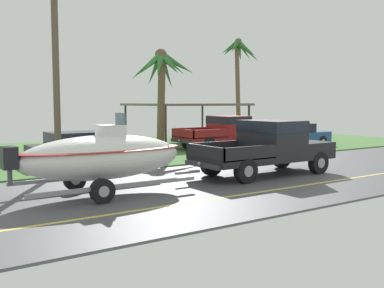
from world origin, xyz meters
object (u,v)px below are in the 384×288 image
(pickup_truck_towing, at_px, (271,145))
(carport_awning, at_px, (186,105))
(utility_pole, at_px, (56,68))
(parked_sedan_near, at_px, (84,149))
(palm_tree_mid, at_px, (161,74))
(boat_on_trailer, at_px, (103,157))
(palm_tree_near_left, at_px, (239,60))
(parked_pickup_background, at_px, (228,130))
(parked_sedan_far, at_px, (292,136))

(pickup_truck_towing, distance_m, carport_awning, 13.01)
(pickup_truck_towing, height_order, utility_pole, utility_pole)
(parked_sedan_near, bearing_deg, palm_tree_mid, 26.92)
(parked_sedan_near, bearing_deg, boat_on_trailer, -106.04)
(palm_tree_mid, bearing_deg, parked_sedan_near, -153.08)
(parked_sedan_near, height_order, palm_tree_near_left, palm_tree_near_left)
(palm_tree_near_left, relative_size, palm_tree_mid, 1.33)
(parked_pickup_background, xyz_separation_m, parked_sedan_near, (-9.04, -1.76, -0.35))
(boat_on_trailer, relative_size, parked_sedan_near, 1.32)
(boat_on_trailer, bearing_deg, parked_sedan_far, 23.88)
(parked_pickup_background, xyz_separation_m, utility_pole, (-10.59, -3.28, 2.78))
(boat_on_trailer, relative_size, carport_awning, 0.90)
(parked_sedan_near, relative_size, parked_sedan_far, 0.97)
(parked_pickup_background, height_order, carport_awning, carport_awning)
(pickup_truck_towing, relative_size, parked_pickup_background, 0.97)
(palm_tree_near_left, height_order, utility_pole, utility_pole)
(boat_on_trailer, bearing_deg, utility_pole, 87.43)
(pickup_truck_towing, distance_m, utility_pole, 8.22)
(utility_pole, bearing_deg, parked_sedan_far, 6.88)
(utility_pole, bearing_deg, parked_pickup_background, 17.23)
(palm_tree_mid, bearing_deg, pickup_truck_towing, -93.83)
(boat_on_trailer, bearing_deg, parked_sedan_near, 73.96)
(palm_tree_mid, distance_m, utility_pole, 8.02)
(pickup_truck_towing, xyz_separation_m, utility_pole, (-6.24, 4.60, 2.74))
(utility_pole, bearing_deg, parked_sedan_near, 44.52)
(parked_pickup_background, height_order, parked_sedan_near, parked_pickup_background)
(boat_on_trailer, distance_m, carport_awning, 16.35)
(parked_pickup_background, bearing_deg, parked_sedan_far, -25.14)
(palm_tree_mid, bearing_deg, boat_on_trailer, -128.62)
(parked_sedan_near, distance_m, palm_tree_near_left, 16.89)
(pickup_truck_towing, xyz_separation_m, carport_awning, (4.40, 12.17, 1.34))
(pickup_truck_towing, relative_size, boat_on_trailer, 0.93)
(pickup_truck_towing, height_order, carport_awning, carport_awning)
(pickup_truck_towing, relative_size, parked_sedan_far, 1.19)
(palm_tree_mid, bearing_deg, carport_awning, 41.42)
(parked_sedan_near, xyz_separation_m, carport_awning, (9.08, 6.04, 1.74))
(parked_pickup_background, distance_m, parked_sedan_far, 3.77)
(boat_on_trailer, xyz_separation_m, parked_sedan_far, (14.20, 6.29, -0.39))
(carport_awning, distance_m, palm_tree_mid, 5.35)
(parked_sedan_far, xyz_separation_m, carport_awning, (-3.36, 5.88, 1.74))
(pickup_truck_towing, distance_m, palm_tree_mid, 9.32)
(parked_sedan_near, height_order, carport_awning, carport_awning)
(carport_awning, bearing_deg, palm_tree_mid, -138.58)
(boat_on_trailer, xyz_separation_m, parked_sedan_near, (1.76, 6.13, -0.39))
(pickup_truck_towing, xyz_separation_m, palm_tree_near_left, (9.73, 13.42, 4.56))
(parked_pickup_background, bearing_deg, palm_tree_near_left, 45.86)
(pickup_truck_towing, height_order, palm_tree_mid, palm_tree_mid)
(parked_sedan_far, relative_size, palm_tree_near_left, 0.65)
(parked_sedan_far, distance_m, palm_tree_mid, 8.33)
(parked_sedan_far, bearing_deg, parked_sedan_near, -179.26)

